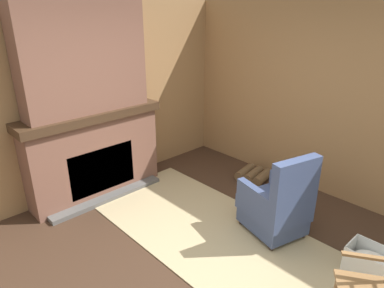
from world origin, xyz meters
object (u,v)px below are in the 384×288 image
at_px(oil_lamp_vase, 53,110).
at_px(laundry_basket, 374,264).
at_px(armchair, 277,206).
at_px(storage_case, 116,99).
at_px(decorative_plate_on_mantel, 81,103).
at_px(firewood_stack, 254,175).

bearing_deg(oil_lamp_vase, laundry_basket, 24.85).
bearing_deg(armchair, storage_case, 28.62).
bearing_deg(oil_lamp_vase, decorative_plate_on_mantel, 93.05).
bearing_deg(firewood_stack, laundry_basket, -21.73).
xyz_separation_m(firewood_stack, storage_case, (-1.32, -1.51, 1.22)).
height_order(oil_lamp_vase, decorative_plate_on_mantel, oil_lamp_vase).
distance_m(firewood_stack, laundry_basket, 2.23).
distance_m(armchair, decorative_plate_on_mantel, 2.76).
distance_m(firewood_stack, storage_case, 2.34).
relative_size(laundry_basket, decorative_plate_on_mantel, 2.20).
height_order(firewood_stack, laundry_basket, laundry_basket).
height_order(armchair, storage_case, storage_case).
xyz_separation_m(laundry_basket, storage_case, (-3.39, -0.68, 1.14)).
bearing_deg(decorative_plate_on_mantel, storage_case, 87.76).
bearing_deg(oil_lamp_vase, armchair, 32.26).
height_order(armchair, laundry_basket, armchair).
distance_m(armchair, oil_lamp_vase, 2.91).
height_order(storage_case, decorative_plate_on_mantel, decorative_plate_on_mantel).
distance_m(oil_lamp_vase, decorative_plate_on_mantel, 0.38).
bearing_deg(armchair, firewood_stack, -28.08).
relative_size(oil_lamp_vase, decorative_plate_on_mantel, 1.20).
bearing_deg(armchair, laundry_basket, -159.95).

